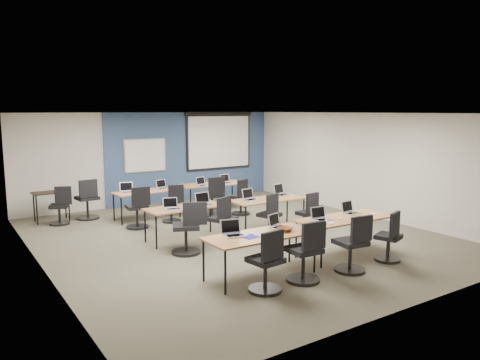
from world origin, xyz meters
TOP-DOWN VIEW (x-y plane):
  - floor at (0.00, 0.00)m, footprint 8.00×9.00m
  - ceiling at (0.00, 0.00)m, footprint 8.00×9.00m
  - wall_back at (0.00, 4.50)m, footprint 8.00×0.04m
  - wall_front at (0.00, -4.50)m, footprint 8.00×0.04m
  - wall_left at (-4.00, 0.00)m, footprint 0.04×9.00m
  - wall_right at (4.00, 0.00)m, footprint 0.04×9.00m
  - blue_accent_panel at (1.25, 4.47)m, footprint 5.50×0.04m
  - whiteboard at (-0.30, 4.43)m, footprint 1.28×0.03m
  - projector_screen at (2.20, 4.41)m, footprint 2.40×0.10m
  - training_table_front_left at (-1.02, -2.34)m, footprint 1.91×0.80m
  - training_table_front_right at (1.04, -2.23)m, footprint 1.94×0.81m
  - training_table_mid_left at (-1.06, 0.37)m, footprint 1.70×0.71m
  - training_table_mid_right at (0.96, 0.12)m, footprint 1.78×0.74m
  - training_table_back_left at (-0.99, 2.66)m, footprint 1.68×0.70m
  - training_table_back_right at (1.00, 2.77)m, footprint 1.83×0.76m
  - laptop_0 at (-1.44, -2.15)m, footprint 0.34×0.29m
  - mouse_0 at (-1.14, -2.23)m, footprint 0.07×0.11m
  - task_chair_0 at (-1.34, -2.95)m, footprint 0.52×0.52m
  - laptop_1 at (-0.51, -2.11)m, footprint 0.30×0.26m
  - mouse_1 at (-0.42, -2.35)m, footprint 0.07×0.10m
  - task_chair_1 at (-0.56, -2.94)m, footprint 0.55×0.55m
  - laptop_2 at (0.53, -2.12)m, footprint 0.32×0.27m
  - mouse_2 at (0.86, -2.28)m, footprint 0.07×0.10m
  - task_chair_2 at (0.44, -3.02)m, footprint 0.54×0.54m
  - laptop_3 at (1.39, -2.03)m, footprint 0.32×0.27m
  - mouse_3 at (1.72, -2.34)m, footprint 0.07×0.10m
  - task_chair_3 at (1.43, -2.99)m, footprint 0.49×0.47m
  - laptop_4 at (-1.40, 0.30)m, footprint 0.31×0.26m
  - mouse_4 at (-1.18, 0.03)m, footprint 0.08×0.10m
  - task_chair_4 at (-1.45, -0.54)m, footprint 0.61×0.57m
  - laptop_5 at (-0.63, 0.30)m, footprint 0.36×0.31m
  - mouse_5 at (-0.31, 0.16)m, footprint 0.08×0.10m
  - task_chair_5 at (-0.54, -0.34)m, footprint 0.59×0.55m
  - laptop_6 at (0.52, 0.23)m, footprint 0.34×0.29m
  - mouse_6 at (0.67, 0.16)m, footprint 0.09×0.11m
  - task_chair_6 at (0.66, -0.37)m, footprint 0.50×0.48m
  - laptop_7 at (1.51, 0.33)m, footprint 0.36×0.30m
  - mouse_7 at (1.66, 0.10)m, footprint 0.06×0.09m
  - task_chair_7 at (1.54, -0.64)m, footprint 0.46×0.46m
  - laptop_8 at (-1.47, 2.73)m, footprint 0.33×0.28m
  - mouse_8 at (-1.27, 2.52)m, footprint 0.07×0.10m
  - task_chair_8 at (-1.54, 1.88)m, footprint 0.53×0.53m
  - laptop_9 at (-0.51, 2.78)m, footprint 0.30×0.26m
  - mouse_9 at (-0.28, 2.46)m, footprint 0.08×0.11m
  - task_chair_9 at (-0.60, 1.98)m, footprint 0.47×0.47m
  - laptop_10 at (0.60, 2.64)m, footprint 0.30×0.25m
  - mouse_10 at (0.86, 2.45)m, footprint 0.07×0.11m
  - task_chair_10 at (0.60, 2.05)m, footprint 0.58×0.58m
  - laptop_11 at (1.38, 2.65)m, footprint 0.33×0.28m
  - mouse_11 at (1.76, 2.43)m, footprint 0.07×0.10m
  - task_chair_11 at (1.29, 1.74)m, footprint 0.51×0.49m
  - blue_mousepad at (-1.26, -2.38)m, footprint 0.29×0.26m
  - snack_bowl at (-0.55, -2.39)m, footprint 0.33×0.33m
  - snack_plate at (0.48, -2.39)m, footprint 0.20×0.20m
  - coffee_cup at (0.48, -2.34)m, footprint 0.08×0.08m
  - utility_table at (-3.09, 3.76)m, footprint 0.88×0.49m
  - spare_chair_a at (-2.27, 3.47)m, footprint 0.57×0.57m
  - spare_chair_b at (-2.98, 3.25)m, footprint 0.50×0.47m

SIDE VIEW (x-z plane):
  - floor at x=0.00m, z-range -0.01..0.01m
  - task_chair_7 at x=1.54m, z-range -0.09..0.86m
  - task_chair_9 at x=-0.60m, z-range -0.09..0.87m
  - task_chair_3 at x=1.43m, z-range -0.09..0.87m
  - spare_chair_b at x=-2.98m, z-range -0.09..0.87m
  - task_chair_6 at x=0.66m, z-range -0.09..0.88m
  - task_chair_11 at x=1.29m, z-range -0.09..0.89m
  - task_chair_0 at x=-1.34m, z-range -0.09..0.91m
  - task_chair_8 at x=-1.54m, z-range -0.09..0.92m
  - task_chair_2 at x=0.44m, z-range -0.09..0.93m
  - task_chair_5 at x=-0.54m, z-range -0.09..0.94m
  - task_chair_1 at x=-0.56m, z-range -0.09..0.94m
  - task_chair_4 at x=-1.45m, z-range -0.09..0.95m
  - spare_chair_a at x=-2.27m, z-range -0.09..0.96m
  - task_chair_10 at x=0.60m, z-range -0.09..0.96m
  - utility_table at x=-3.09m, z-range 0.28..1.03m
  - training_table_back_left at x=-0.99m, z-range 0.32..1.05m
  - training_table_mid_left at x=-1.06m, z-range 0.32..1.05m
  - training_table_mid_right at x=0.96m, z-range 0.32..1.05m
  - training_table_back_right at x=1.00m, z-range 0.32..1.05m
  - training_table_front_left at x=-1.02m, z-range 0.32..1.05m
  - training_table_front_right at x=1.04m, z-range 0.32..1.05m
  - blue_mousepad at x=-1.26m, z-range 0.73..0.74m
  - snack_plate at x=0.48m, z-range 0.73..0.74m
  - mouse_1 at x=-0.42m, z-range 0.73..0.76m
  - mouse_2 at x=0.86m, z-range 0.73..0.76m
  - mouse_4 at x=-1.18m, z-range 0.73..0.76m
  - mouse_7 at x=1.66m, z-range 0.73..0.76m
  - mouse_5 at x=-0.31m, z-range 0.73..0.76m
  - mouse_8 at x=-1.27m, z-range 0.73..0.76m
  - mouse_9 at x=-0.28m, z-range 0.73..0.76m
  - mouse_3 at x=1.72m, z-range 0.72..0.76m
  - mouse_0 at x=-1.14m, z-range 0.72..0.76m
  - mouse_6 at x=0.67m, z-range 0.72..0.76m
  - mouse_11 at x=1.76m, z-range 0.72..0.76m
  - mouse_10 at x=0.86m, z-range 0.72..0.76m
  - snack_bowl at x=-0.55m, z-range 0.73..0.80m
  - coffee_cup at x=0.48m, z-range 0.74..0.80m
  - laptop_10 at x=0.60m, z-range 0.67..0.90m
  - laptop_9 at x=-0.51m, z-range 0.67..0.90m
  - laptop_1 at x=-0.51m, z-range 0.67..0.91m
  - laptop_4 at x=-1.40m, z-range 0.67..0.91m
  - laptop_2 at x=0.53m, z-range 0.67..0.91m
  - laptop_3 at x=1.39m, z-range 0.67..0.91m
  - laptop_11 at x=1.38m, z-range 0.67..0.92m
  - laptop_8 at x=-1.47m, z-range 0.67..0.92m
  - laptop_6 at x=0.52m, z-range 0.67..0.92m
  - laptop_0 at x=-1.44m, z-range 0.66..0.92m
  - laptop_7 at x=1.51m, z-range 0.66..0.93m
  - laptop_5 at x=-0.63m, z-range 0.66..0.93m
  - wall_back at x=0.00m, z-range 0.00..2.70m
  - wall_front at x=0.00m, z-range 0.00..2.70m
  - wall_left at x=-4.00m, z-range 0.00..2.70m
  - wall_right at x=4.00m, z-range 0.00..2.70m
  - blue_accent_panel at x=1.25m, z-range 0.00..2.70m
  - whiteboard at x=-0.30m, z-range 0.96..1.94m
  - projector_screen at x=2.20m, z-range 0.98..2.80m
  - ceiling at x=0.00m, z-range 2.69..2.71m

